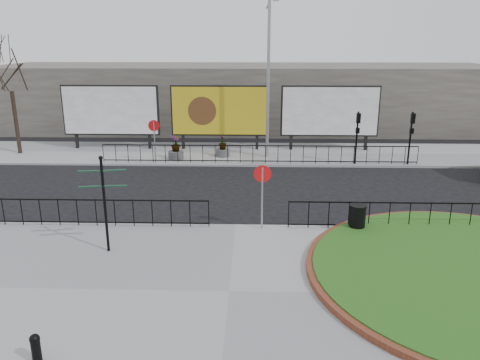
{
  "coord_description": "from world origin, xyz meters",
  "views": [
    {
      "loc": [
        0.65,
        -16.74,
        6.93
      ],
      "look_at": [
        0.14,
        0.89,
        1.64
      ],
      "focal_mm": 35.0,
      "sensor_mm": 36.0,
      "label": 1
    }
  ],
  "objects_px": {
    "lamp_post": "(268,78)",
    "planter_a": "(176,150)",
    "planter_b": "(223,149)",
    "billboard_mid": "(220,111)",
    "fingerpost_sign": "(104,195)",
    "bollard": "(36,347)",
    "litter_bin": "(357,218)"
  },
  "relations": [
    {
      "from": "billboard_mid",
      "to": "bollard",
      "type": "relative_size",
      "value": 8.77
    },
    {
      "from": "lamp_post",
      "to": "billboard_mid",
      "type": "bearing_deg",
      "value": 146.75
    },
    {
      "from": "billboard_mid",
      "to": "planter_a",
      "type": "bearing_deg",
      "value": -131.82
    },
    {
      "from": "litter_bin",
      "to": "planter_b",
      "type": "xyz_separation_m",
      "value": [
        -5.7,
        11.6,
        -0.07
      ]
    },
    {
      "from": "bollard",
      "to": "planter_b",
      "type": "relative_size",
      "value": 0.55
    },
    {
      "from": "fingerpost_sign",
      "to": "litter_bin",
      "type": "xyz_separation_m",
      "value": [
        8.7,
        1.86,
        -1.45
      ]
    },
    {
      "from": "billboard_mid",
      "to": "planter_a",
      "type": "height_order",
      "value": "billboard_mid"
    },
    {
      "from": "billboard_mid",
      "to": "planter_a",
      "type": "xyz_separation_m",
      "value": [
        -2.44,
        -2.73,
        -1.96
      ]
    },
    {
      "from": "lamp_post",
      "to": "planter_a",
      "type": "bearing_deg",
      "value": -172.1
    },
    {
      "from": "planter_a",
      "to": "fingerpost_sign",
      "type": "bearing_deg",
      "value": -91.15
    },
    {
      "from": "planter_a",
      "to": "bollard",
      "type": "bearing_deg",
      "value": -90.38
    },
    {
      "from": "bollard",
      "to": "planter_b",
      "type": "xyz_separation_m",
      "value": [
        2.86,
        19.16,
        0.08
      ]
    },
    {
      "from": "billboard_mid",
      "to": "planter_b",
      "type": "distance_m",
      "value": 2.83
    },
    {
      "from": "bollard",
      "to": "planter_a",
      "type": "xyz_separation_m",
      "value": [
        0.12,
        18.4,
        0.14
      ]
    },
    {
      "from": "bollard",
      "to": "litter_bin",
      "type": "xyz_separation_m",
      "value": [
        8.56,
        7.56,
        0.15
      ]
    },
    {
      "from": "fingerpost_sign",
      "to": "planter_b",
      "type": "distance_m",
      "value": 13.87
    },
    {
      "from": "lamp_post",
      "to": "litter_bin",
      "type": "bearing_deg",
      "value": -75.53
    },
    {
      "from": "fingerpost_sign",
      "to": "litter_bin",
      "type": "relative_size",
      "value": 3.12
    },
    {
      "from": "bollard",
      "to": "planter_a",
      "type": "height_order",
      "value": "planter_a"
    },
    {
      "from": "lamp_post",
      "to": "fingerpost_sign",
      "type": "relative_size",
      "value": 2.81
    },
    {
      "from": "billboard_mid",
      "to": "fingerpost_sign",
      "type": "relative_size",
      "value": 1.88
    },
    {
      "from": "lamp_post",
      "to": "bollard",
      "type": "xyz_separation_m",
      "value": [
        -5.57,
        -19.16,
        -4.32
      ]
    },
    {
      "from": "billboard_mid",
      "to": "planter_b",
      "type": "height_order",
      "value": "billboard_mid"
    },
    {
      "from": "lamp_post",
      "to": "planter_a",
      "type": "distance_m",
      "value": 6.91
    },
    {
      "from": "litter_bin",
      "to": "planter_b",
      "type": "relative_size",
      "value": 0.82
    },
    {
      "from": "fingerpost_sign",
      "to": "bollard",
      "type": "relative_size",
      "value": 4.65
    },
    {
      "from": "litter_bin",
      "to": "billboard_mid",
      "type": "bearing_deg",
      "value": 113.85
    },
    {
      "from": "lamp_post",
      "to": "planter_b",
      "type": "height_order",
      "value": "lamp_post"
    },
    {
      "from": "bollard",
      "to": "litter_bin",
      "type": "bearing_deg",
      "value": 41.44
    },
    {
      "from": "billboard_mid",
      "to": "litter_bin",
      "type": "relative_size",
      "value": 5.88
    },
    {
      "from": "bollard",
      "to": "planter_b",
      "type": "height_order",
      "value": "planter_b"
    },
    {
      "from": "planter_b",
      "to": "billboard_mid",
      "type": "bearing_deg",
      "value": 98.65
    }
  ]
}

